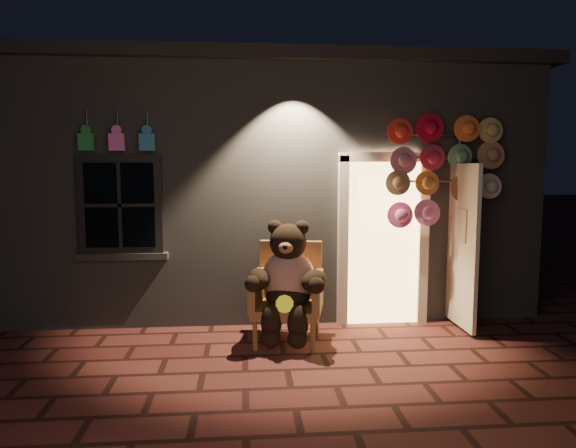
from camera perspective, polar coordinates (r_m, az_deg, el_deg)
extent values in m
plane|color=#5C2A23|center=(5.30, -0.08, -15.91)|extent=(60.00, 60.00, 0.00)
cube|color=slate|center=(8.91, -2.30, 4.07)|extent=(7.00, 5.00, 3.30)
cube|color=black|center=(9.00, -2.35, 15.14)|extent=(7.30, 5.30, 0.16)
cube|color=black|center=(6.53, -18.09, 2.02)|extent=(1.00, 0.10, 1.20)
cube|color=black|center=(6.51, -18.15, 2.00)|extent=(0.82, 0.06, 1.02)
cube|color=slate|center=(6.61, -17.90, -3.43)|extent=(1.10, 0.14, 0.08)
cube|color=#E8BB68|center=(6.68, 10.43, -1.99)|extent=(0.92, 0.10, 2.10)
cube|color=beige|center=(6.52, 6.11, -2.13)|extent=(0.12, 0.12, 2.20)
cube|color=beige|center=(6.80, 14.75, -1.95)|extent=(0.12, 0.12, 2.20)
cube|color=beige|center=(6.57, 10.72, 7.31)|extent=(1.16, 0.12, 0.12)
cube|color=beige|center=(6.63, 18.84, -2.30)|extent=(0.05, 0.80, 2.00)
cube|color=#23833D|center=(6.54, -21.50, 8.48)|extent=(0.18, 0.07, 0.20)
cylinder|color=#59595E|center=(6.61, -21.44, 10.63)|extent=(0.02, 0.02, 0.25)
cube|color=#EB60C1|center=(6.45, -18.48, 8.63)|extent=(0.18, 0.07, 0.20)
cylinder|color=#59595E|center=(6.52, -18.44, 10.80)|extent=(0.02, 0.02, 0.25)
cube|color=teal|center=(6.37, -15.39, 8.76)|extent=(0.18, 0.07, 0.20)
cylinder|color=#59595E|center=(6.45, -15.36, 10.95)|extent=(0.02, 0.02, 0.25)
cube|color=#A1703E|center=(5.94, -0.09, -9.44)|extent=(0.87, 0.83, 0.11)
cube|color=#A1703E|center=(6.16, 0.29, -5.31)|extent=(0.74, 0.24, 0.74)
cube|color=#A1703E|center=(5.92, -3.51, -7.38)|extent=(0.22, 0.64, 0.42)
cube|color=#A1703E|center=(5.83, 3.33, -7.59)|extent=(0.22, 0.64, 0.42)
cylinder|color=#A1703E|center=(5.77, -3.69, -12.24)|extent=(0.05, 0.05, 0.34)
cylinder|color=#A1703E|center=(5.69, 2.77, -12.51)|extent=(0.05, 0.05, 0.34)
cylinder|color=#A1703E|center=(6.33, -2.64, -10.54)|extent=(0.05, 0.05, 0.34)
cylinder|color=#A1703E|center=(6.25, 3.21, -10.75)|extent=(0.05, 0.05, 0.34)
ellipsoid|color=#B22913|center=(5.89, 0.07, -6.05)|extent=(0.71, 0.61, 0.65)
ellipsoid|color=black|center=(5.86, -0.02, -8.01)|extent=(0.59, 0.53, 0.30)
sphere|color=black|center=(5.77, 0.01, -2.01)|extent=(0.50, 0.50, 0.42)
sphere|color=black|center=(5.79, -1.47, -0.35)|extent=(0.16, 0.16, 0.16)
sphere|color=black|center=(5.75, 1.56, -0.40)|extent=(0.16, 0.16, 0.16)
ellipsoid|color=#9A6A46|center=(5.58, -0.24, -2.66)|extent=(0.18, 0.15, 0.13)
ellipsoid|color=black|center=(5.74, -3.25, -6.11)|extent=(0.29, 0.45, 0.24)
ellipsoid|color=black|center=(5.66, 2.92, -6.29)|extent=(0.43, 0.48, 0.24)
ellipsoid|color=black|center=(5.68, -1.86, -10.76)|extent=(0.24, 0.24, 0.40)
ellipsoid|color=black|center=(5.64, 1.10, -10.87)|extent=(0.24, 0.24, 0.40)
sphere|color=black|center=(5.68, -1.94, -12.49)|extent=(0.22, 0.22, 0.22)
sphere|color=black|center=(5.64, 1.03, -12.62)|extent=(0.22, 0.22, 0.22)
cylinder|color=yellow|center=(5.61, -0.38, -8.88)|extent=(0.21, 0.12, 0.19)
cylinder|color=#59595E|center=(6.86, 18.26, 0.12)|extent=(0.04, 0.04, 2.60)
cylinder|color=#59595E|center=(6.71, 16.36, 9.53)|extent=(1.16, 0.03, 0.03)
cylinder|color=#59595E|center=(6.70, 16.28, 7.06)|extent=(1.16, 0.03, 0.03)
cylinder|color=#59595E|center=(6.70, 16.21, 4.59)|extent=(1.16, 0.03, 0.03)
cylinder|color=red|center=(6.49, 12.41, 10.18)|extent=(0.33, 0.11, 0.33)
cylinder|color=#AF0B25|center=(6.59, 15.74, 10.03)|extent=(0.33, 0.11, 0.33)
cylinder|color=orange|center=(6.71, 18.96, 9.86)|extent=(0.33, 0.11, 0.33)
cylinder|color=#D9B269|center=(6.92, 21.71, 9.63)|extent=(0.33, 0.11, 0.33)
cylinder|color=#CA758E|center=(6.45, 12.42, 7.20)|extent=(0.33, 0.11, 0.33)
cylinder|color=#BE2743|center=(6.55, 15.74, 7.10)|extent=(0.33, 0.11, 0.33)
cylinder|color=#619C6D|center=(6.75, 18.64, 6.98)|extent=(0.33, 0.11, 0.33)
cylinder|color=tan|center=(6.88, 21.71, 6.84)|extent=(0.33, 0.11, 0.33)
cylinder|color=#947349|center=(6.43, 12.42, 4.20)|extent=(0.33, 0.11, 0.33)
cylinder|color=#C47A3A|center=(6.61, 15.47, 4.17)|extent=(0.33, 0.11, 0.33)
cylinder|color=#9B5A38|center=(6.72, 18.64, 4.10)|extent=(0.33, 0.11, 0.33)
cylinder|color=silver|center=(6.86, 21.70, 4.02)|extent=(0.33, 0.11, 0.33)
cylinder|color=#D1579D|center=(6.50, 12.20, 1.25)|extent=(0.33, 0.11, 0.33)
cylinder|color=#F88ACB|center=(6.60, 15.47, 1.24)|extent=(0.33, 0.11, 0.33)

